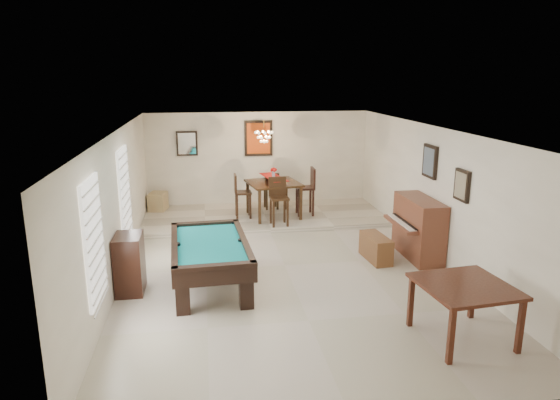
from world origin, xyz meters
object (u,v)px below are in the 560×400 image
object	(u,v)px
dining_chair_north	(271,190)
dining_chair_west	(243,196)
apothecary_chest	(130,264)
dining_chair_south	(279,202)
corner_bench	(158,201)
square_table	(463,312)
dining_table	(274,197)
chandelier	(264,132)
piano_bench	(376,248)
flower_vase	(273,172)
pool_table	(210,265)
upright_piano	(412,228)
dining_chair_east	(305,191)

from	to	relation	value
dining_chair_north	dining_chair_west	distance (m)	1.09
apothecary_chest	dining_chair_south	bearing A→B (deg)	45.41
corner_bench	apothecary_chest	bearing A→B (deg)	-90.71
square_table	dining_table	bearing A→B (deg)	106.29
dining_table	chandelier	world-z (taller)	chandelier
square_table	dining_chair_west	bearing A→B (deg)	112.54
piano_bench	apothecary_chest	bearing A→B (deg)	-170.10
corner_bench	dining_chair_west	bearing A→B (deg)	-25.37
dining_table	flower_vase	size ratio (longest dim) A/B	4.73
piano_bench	pool_table	bearing A→B (deg)	-166.45
dining_chair_west	chandelier	distance (m)	1.64
upright_piano	piano_bench	xyz separation A→B (m)	(-0.75, -0.05, -0.35)
dining_chair_south	piano_bench	bearing A→B (deg)	-58.26
dining_chair_south	chandelier	size ratio (longest dim) A/B	1.88
apothecary_chest	square_table	bearing A→B (deg)	-25.83
upright_piano	dining_chair_west	distance (m)	4.31
flower_vase	dining_chair_south	xyz separation A→B (m)	(0.02, -0.76, -0.56)
upright_piano	dining_table	size ratio (longest dim) A/B	1.21
dining_table	dining_chair_north	size ratio (longest dim) A/B	1.23
flower_vase	corner_bench	size ratio (longest dim) A/B	0.49
chandelier	dining_chair_north	bearing A→B (deg)	66.89
piano_bench	corner_bench	xyz separation A→B (m)	(-4.53, 4.03, 0.10)
square_table	dining_chair_west	distance (m)	6.62
piano_bench	dining_table	world-z (taller)	dining_table
square_table	chandelier	size ratio (longest dim) A/B	1.96
upright_piano	corner_bench	xyz separation A→B (m)	(-5.27, 3.98, -0.25)
flower_vase	dining_chair_south	bearing A→B (deg)	-88.13
dining_chair_west	dining_chair_east	size ratio (longest dim) A/B	0.91
flower_vase	corner_bench	world-z (taller)	flower_vase
corner_bench	square_table	bearing A→B (deg)	-56.69
flower_vase	dining_chair_south	size ratio (longest dim) A/B	0.23
chandelier	apothecary_chest	bearing A→B (deg)	-124.76
piano_bench	chandelier	bearing A→B (deg)	119.93
square_table	corner_bench	bearing A→B (deg)	123.31
apothecary_chest	chandelier	bearing A→B (deg)	55.24
flower_vase	dining_chair_north	xyz separation A→B (m)	(0.04, 0.76, -0.63)
piano_bench	dining_chair_north	size ratio (longest dim) A/B	0.92
pool_table	dining_table	world-z (taller)	dining_table
flower_vase	dining_chair_north	bearing A→B (deg)	87.07
dining_chair_north	dining_chair_west	bearing A→B (deg)	39.38
dining_chair_east	corner_bench	world-z (taller)	dining_chair_east
flower_vase	dining_chair_north	distance (m)	0.99
upright_piano	dining_table	distance (m)	3.78
chandelier	dining_chair_south	bearing A→B (deg)	-76.16
dining_chair_north	pool_table	bearing A→B (deg)	66.43
apothecary_chest	corner_bench	xyz separation A→B (m)	(0.06, 4.83, -0.15)
pool_table	dining_chair_west	distance (m)	3.91
square_table	flower_vase	xyz separation A→B (m)	(-1.78, 6.09, 0.83)
flower_vase	chandelier	distance (m)	1.00
chandelier	upright_piano	bearing A→B (deg)	-50.47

